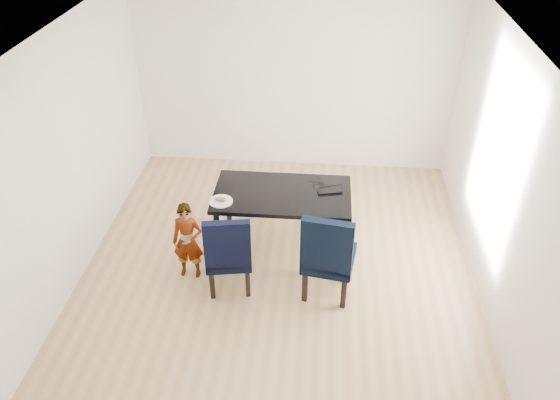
# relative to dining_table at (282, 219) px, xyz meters

# --- Properties ---
(floor) EXTENTS (4.50, 5.00, 0.01)m
(floor) POSITION_rel_dining_table_xyz_m (0.00, -0.50, -0.38)
(floor) COLOR tan
(floor) RESTS_ON ground
(ceiling) EXTENTS (4.50, 5.00, 0.01)m
(ceiling) POSITION_rel_dining_table_xyz_m (0.00, -0.50, 2.33)
(ceiling) COLOR white
(ceiling) RESTS_ON wall_back
(wall_back) EXTENTS (4.50, 0.01, 2.70)m
(wall_back) POSITION_rel_dining_table_xyz_m (0.00, 2.00, 0.98)
(wall_back) COLOR white
(wall_back) RESTS_ON ground
(wall_front) EXTENTS (4.50, 0.01, 2.70)m
(wall_front) POSITION_rel_dining_table_xyz_m (0.00, -3.00, 0.98)
(wall_front) COLOR white
(wall_front) RESTS_ON ground
(wall_left) EXTENTS (0.01, 5.00, 2.70)m
(wall_left) POSITION_rel_dining_table_xyz_m (-2.25, -0.50, 0.98)
(wall_left) COLOR white
(wall_left) RESTS_ON ground
(wall_right) EXTENTS (0.01, 5.00, 2.70)m
(wall_right) POSITION_rel_dining_table_xyz_m (2.25, -0.50, 0.98)
(wall_right) COLOR white
(wall_right) RESTS_ON ground
(dining_table) EXTENTS (1.60, 0.90, 0.75)m
(dining_table) POSITION_rel_dining_table_xyz_m (0.00, 0.00, 0.00)
(dining_table) COLOR black
(dining_table) RESTS_ON floor
(chair_left) EXTENTS (0.57, 0.58, 1.01)m
(chair_left) POSITION_rel_dining_table_xyz_m (-0.52, -0.78, 0.13)
(chair_left) COLOR black
(chair_left) RESTS_ON floor
(chair_right) EXTENTS (0.61, 0.63, 1.10)m
(chair_right) POSITION_rel_dining_table_xyz_m (0.57, -0.78, 0.18)
(chair_right) COLOR black
(chair_right) RESTS_ON floor
(child) EXTENTS (0.35, 0.23, 0.95)m
(child) POSITION_rel_dining_table_xyz_m (-1.00, -0.65, 0.10)
(child) COLOR orange
(child) RESTS_ON floor
(plate) EXTENTS (0.35, 0.35, 0.01)m
(plate) POSITION_rel_dining_table_xyz_m (-0.68, -0.25, 0.38)
(plate) COLOR silver
(plate) RESTS_ON dining_table
(sandwich) EXTENTS (0.14, 0.07, 0.06)m
(sandwich) POSITION_rel_dining_table_xyz_m (-0.68, -0.26, 0.42)
(sandwich) COLOR #9C5E38
(sandwich) RESTS_ON plate
(laptop) EXTENTS (0.32, 0.25, 0.02)m
(laptop) POSITION_rel_dining_table_xyz_m (0.54, 0.11, 0.39)
(laptop) COLOR black
(laptop) RESTS_ON dining_table
(cable_tangle) EXTENTS (0.14, 0.14, 0.01)m
(cable_tangle) POSITION_rel_dining_table_xyz_m (0.41, 0.19, 0.38)
(cable_tangle) COLOR black
(cable_tangle) RESTS_ON dining_table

